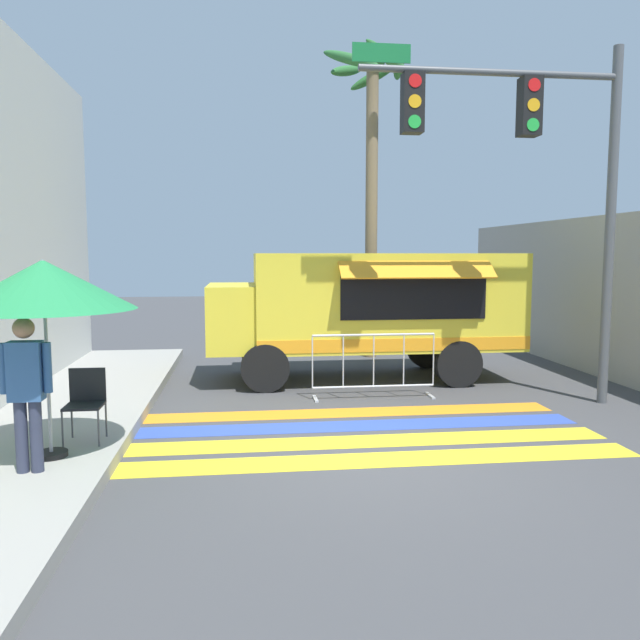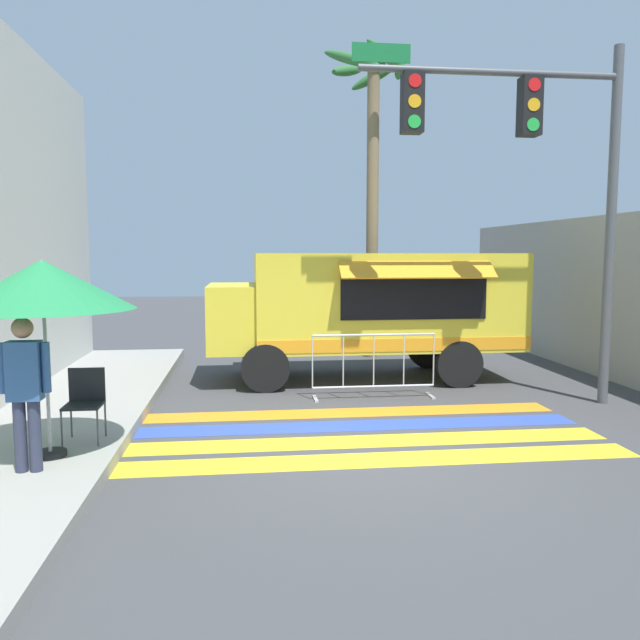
# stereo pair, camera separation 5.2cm
# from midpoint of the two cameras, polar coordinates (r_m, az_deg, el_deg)

# --- Properties ---
(ground_plane) EXTENTS (60.00, 60.00, 0.00)m
(ground_plane) POSITION_cam_midpoint_polar(r_m,az_deg,el_deg) (7.99, 5.27, -12.10)
(ground_plane) COLOR #424244
(crosswalk_painted) EXTENTS (6.40, 2.84, 0.01)m
(crosswalk_painted) POSITION_cam_midpoint_polar(r_m,az_deg,el_deg) (8.84, 3.99, -10.26)
(crosswalk_painted) COLOR yellow
(crosswalk_painted) RESTS_ON ground_plane
(food_truck) EXTENTS (6.03, 2.64, 2.50)m
(food_truck) POSITION_cam_midpoint_polar(r_m,az_deg,el_deg) (12.38, 3.66, 1.44)
(food_truck) COLOR yellow
(food_truck) RESTS_ON ground_plane
(traffic_signal_pole) EXTENTS (4.37, 0.29, 5.78)m
(traffic_signal_pole) POSITION_cam_midpoint_polar(r_m,az_deg,el_deg) (10.73, 18.50, 14.44)
(traffic_signal_pole) COLOR #515456
(traffic_signal_pole) RESTS_ON ground_plane
(patio_umbrella) EXTENTS (2.02, 2.02, 2.25)m
(patio_umbrella) POSITION_cam_midpoint_polar(r_m,az_deg,el_deg) (7.61, -24.13, 2.90)
(patio_umbrella) COLOR black
(patio_umbrella) RESTS_ON sidewalk_left
(folding_chair) EXTENTS (0.44, 0.44, 0.89)m
(folding_chair) POSITION_cam_midpoint_polar(r_m,az_deg,el_deg) (8.34, -20.80, -6.65)
(folding_chair) COLOR #4C4C51
(folding_chair) RESTS_ON sidewalk_left
(vendor_person) EXTENTS (0.53, 0.22, 1.65)m
(vendor_person) POSITION_cam_midpoint_polar(r_m,az_deg,el_deg) (7.29, -25.45, -5.41)
(vendor_person) COLOR #2D3347
(vendor_person) RESTS_ON sidewalk_left
(barricade_front) EXTENTS (2.15, 0.44, 1.13)m
(barricade_front) POSITION_cam_midpoint_polar(r_m,az_deg,el_deg) (10.82, 4.79, -4.21)
(barricade_front) COLOR #B7BABF
(barricade_front) RESTS_ON ground_plane
(palm_tree) EXTENTS (2.27, 2.34, 7.30)m
(palm_tree) POSITION_cam_midpoint_polar(r_m,az_deg,el_deg) (15.28, 4.62, 16.41)
(palm_tree) COLOR #7A664C
(palm_tree) RESTS_ON ground_plane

